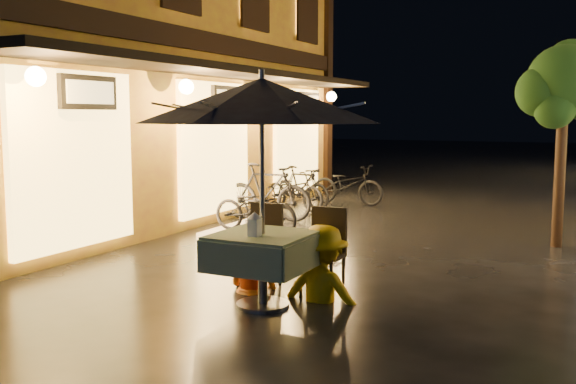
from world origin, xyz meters
The scene contains 15 objects.
ground centered at (0.00, 0.00, 0.00)m, with size 90.00×90.00×0.00m, color black.
west_building centered at (-5.72, 4.00, 3.71)m, with size 5.90×11.40×7.40m.
street_tree centered at (2.41, 4.51, 2.42)m, with size 1.43×1.20×3.15m.
cafe_table centered at (-0.15, -0.22, 0.59)m, with size 0.99×0.99×0.78m.
patio_umbrella centered at (-0.15, -0.22, 2.15)m, with size 2.53×2.53×2.46m.
cafe_chair_left centered at (-0.55, 0.52, 0.54)m, with size 0.42×0.42×0.97m.
cafe_chair_right centered at (0.25, 0.52, 0.54)m, with size 0.42×0.42×0.97m.
table_lantern centered at (-0.15, -0.38, 0.92)m, with size 0.16×0.16×0.25m.
person_orange centered at (-0.56, 0.32, 0.69)m, with size 0.67×0.52×1.38m, color orange.
person_yellow centered at (0.30, 0.32, 0.80)m, with size 1.03×0.59×1.60m, color #E3B509.
bicycle_0 centered at (-2.31, 3.49, 0.43)m, with size 0.56×1.62×0.85m, color black.
bicycle_1 centered at (-2.75, 4.71, 0.55)m, with size 0.51×1.82×1.09m, color black.
bicycle_2 centered at (-2.84, 6.13, 0.43)m, with size 0.57×1.64×0.86m, color black.
bicycle_3 centered at (-2.80, 6.37, 0.46)m, with size 0.43×1.53×0.92m, color black.
bicycle_4 centered at (-2.16, 7.47, 0.45)m, with size 0.60×1.71×0.90m, color black.
Camera 1 is at (2.99, -5.98, 2.00)m, focal length 40.00 mm.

